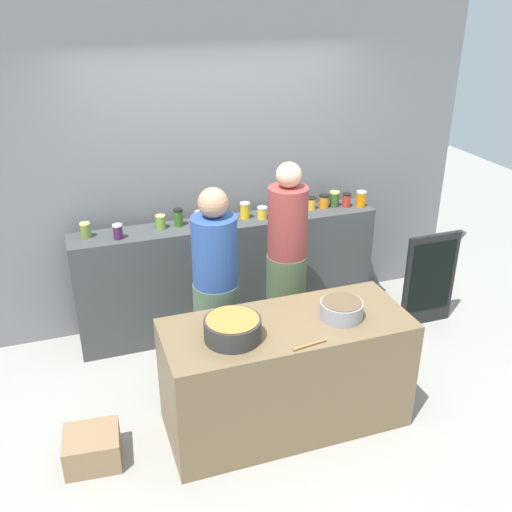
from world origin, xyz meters
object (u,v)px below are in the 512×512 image
Objects in this scene: preserve_jar_12 at (334,199)px; preserve_jar_3 at (178,217)px; preserve_jar_1 at (118,231)px; chalkboard_sign at (430,280)px; preserve_jar_8 at (282,210)px; cook_in_cap at (286,272)px; preserve_jar_4 at (200,219)px; preserve_jar_7 at (262,213)px; preserve_jar_13 at (346,200)px; preserve_jar_5 at (216,213)px; wooden_spoon at (310,345)px; bread_crate at (92,448)px; cooking_pot_left at (233,329)px; preserve_jar_10 at (311,203)px; cook_with_tongs at (216,299)px; preserve_jar_0 at (85,230)px; preserve_jar_9 at (295,206)px; preserve_jar_14 at (361,199)px; preserve_jar_6 at (245,210)px; cooking_pot_center at (341,310)px; preserve_jar_2 at (161,222)px; preserve_jar_11 at (324,201)px.

preserve_jar_3 is at bearing 179.93° from preserve_jar_12.
chalkboard_sign is (2.69, -0.50, -0.65)m from preserve_jar_1.
preserve_jar_8 is at bearing -170.30° from preserve_jar_12.
cook_in_cap is 1.47m from chalkboard_sign.
preserve_jar_4 is 2.17m from chalkboard_sign.
preserve_jar_7 is 0.83m from preserve_jar_13.
preserve_jar_5 reaches higher than wooden_spoon.
cook_in_cap reaches higher than bread_crate.
preserve_jar_3 is 1.52m from cooking_pot_left.
cook_with_tongs reaches higher than preserve_jar_10.
preserve_jar_0 is 0.34× the size of cooking_pot_left.
preserve_jar_9 reaches higher than chalkboard_sign.
preserve_jar_14 reaches higher than preserve_jar_13.
preserve_jar_0 is 1.09m from preserve_jar_5.
chalkboard_sign is at bearing -41.98° from preserve_jar_13.
preserve_jar_6 is 1.11m from preserve_jar_14.
preserve_jar_14 reaches higher than preserve_jar_8.
cook_in_cap is at bearing -150.31° from preserve_jar_14.
cooking_pot_left is 1.51× the size of wooden_spoon.
wooden_spoon is at bearing -13.78° from bread_crate.
cooking_pot_center is (-0.89, -1.41, -0.22)m from preserve_jar_14.
preserve_jar_14 is at bearing 40.29° from cooking_pot_left.
preserve_jar_8 is at bearing 85.70° from cooking_pot_center.
preserve_jar_9 is 1.80m from cooking_pot_left.
preserve_jar_13 is (0.51, -0.01, -0.00)m from preserve_jar_9.
preserve_jar_6 is at bearing 8.01° from preserve_jar_4.
cooking_pot_center is 0.33× the size of chalkboard_sign.
preserve_jar_0 is at bearing 178.05° from preserve_jar_14.
preserve_jar_6 is at bearing 98.16° from cooking_pot_center.
preserve_jar_9 is 1.42m from chalkboard_sign.
preserve_jar_2 is at bearing -179.49° from preserve_jar_10.
preserve_jar_10 is 0.13× the size of chalkboard_sign.
preserve_jar_3 is 1.71m from cooking_pot_center.
preserve_jar_6 is (0.26, -0.03, 0.00)m from preserve_jar_5.
cook_with_tongs is at bearing -82.74° from preserve_jar_3.
preserve_jar_8 is at bearing -168.76° from preserve_jar_11.
preserve_jar_14 is 1.14m from cook_in_cap.
preserve_jar_4 reaches higher than preserve_jar_10.
cook_in_cap is at bearing -88.27° from preserve_jar_7.
wooden_spoon is (0.97, -1.63, -0.26)m from preserve_jar_1.
preserve_jar_5 is (0.48, 0.02, 0.01)m from preserve_jar_2.
preserve_jar_9 is 0.37× the size of bread_crate.
bread_crate is (-0.18, -1.40, -1.00)m from preserve_jar_0.
cooking_pot_center is at bearing -45.30° from cook_with_tongs.
preserve_jar_0 is 1.70m from cooking_pot_left.
bread_crate is at bearing -144.75° from preserve_jar_8.
preserve_jar_1 is 1.11m from preserve_jar_6.
preserve_jar_0 is 0.91× the size of preserve_jar_4.
cooking_pot_center is at bearing -117.80° from preserve_jar_13.
preserve_jar_6 is 0.15m from preserve_jar_7.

